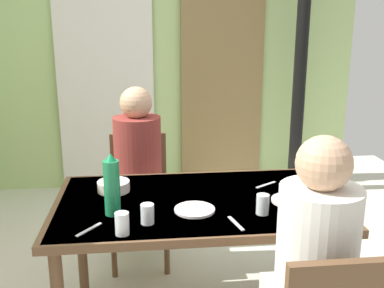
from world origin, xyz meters
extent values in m
cube|color=#B5D585|center=(0.00, 2.26, 1.39)|extent=(4.35, 0.10, 2.78)
cube|color=olive|center=(0.87, 2.18, 1.00)|extent=(0.80, 0.05, 2.00)
cylinder|color=black|center=(1.55, 1.91, 1.39)|extent=(0.12, 0.12, 2.78)
cube|color=white|center=(-0.25, 2.16, 1.17)|extent=(0.90, 0.03, 2.33)
cube|color=brown|center=(0.35, -0.03, 0.71)|extent=(1.41, 0.85, 0.04)
cube|color=#E5A596|center=(0.35, -0.03, 0.73)|extent=(1.35, 0.82, 0.00)
cylinder|color=brown|center=(-0.28, 0.32, 0.35)|extent=(0.06, 0.06, 0.69)
cylinder|color=brown|center=(0.98, 0.32, 0.35)|extent=(0.06, 0.06, 0.69)
cube|color=brown|center=(0.06, 0.67, 0.45)|extent=(0.40, 0.40, 0.04)
cube|color=brown|center=(0.06, 0.85, 0.66)|extent=(0.38, 0.04, 0.42)
cylinder|color=brown|center=(0.23, 0.50, 0.21)|extent=(0.04, 0.04, 0.41)
cylinder|color=brown|center=(-0.11, 0.50, 0.21)|extent=(0.04, 0.04, 0.41)
cylinder|color=brown|center=(0.23, 0.84, 0.21)|extent=(0.04, 0.04, 0.41)
cylinder|color=brown|center=(-0.11, 0.84, 0.21)|extent=(0.04, 0.04, 0.41)
cylinder|color=silver|center=(0.72, -0.69, 0.77)|extent=(0.30, 0.30, 0.52)
sphere|color=tan|center=(0.72, -0.69, 1.12)|extent=(0.20, 0.20, 0.20)
cube|color=maroon|center=(0.06, 0.51, 0.51)|extent=(0.30, 0.22, 0.12)
cylinder|color=maroon|center=(0.06, 0.62, 0.77)|extent=(0.30, 0.30, 0.52)
sphere|color=tan|center=(0.06, 0.62, 1.12)|extent=(0.20, 0.20, 0.20)
cylinder|color=#1D804C|center=(-0.05, -0.17, 0.86)|extent=(0.07, 0.07, 0.26)
cone|color=#117F47|center=(-0.05, -0.17, 1.01)|extent=(0.05, 0.05, 0.04)
cylinder|color=silver|center=(-0.07, 0.13, 0.76)|extent=(0.17, 0.17, 0.05)
cylinder|color=white|center=(0.33, -0.17, 0.74)|extent=(0.19, 0.19, 0.01)
cylinder|color=white|center=(0.83, -0.11, 0.74)|extent=(0.21, 0.21, 0.01)
cylinder|color=silver|center=(0.11, -0.28, 0.78)|extent=(0.06, 0.06, 0.09)
cylinder|color=silver|center=(0.00, -0.38, 0.78)|extent=(0.06, 0.06, 0.10)
cylinder|color=silver|center=(0.64, -0.24, 0.78)|extent=(0.06, 0.06, 0.09)
cube|color=silver|center=(0.50, -0.33, 0.74)|extent=(0.05, 0.15, 0.00)
cube|color=silver|center=(-0.15, -0.32, 0.74)|extent=(0.10, 0.13, 0.00)
cube|color=silver|center=(0.76, 0.13, 0.74)|extent=(0.13, 0.10, 0.00)
cube|color=silver|center=(0.94, -0.30, 0.74)|extent=(0.13, 0.10, 0.00)
camera|label=1|loc=(0.11, -2.11, 1.59)|focal=41.72mm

